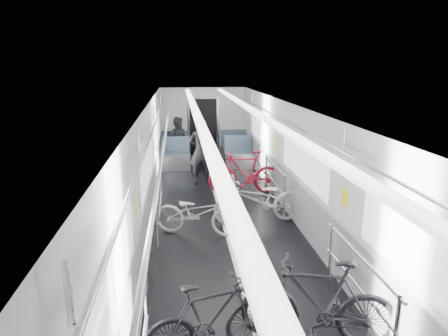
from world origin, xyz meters
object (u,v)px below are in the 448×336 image
object	(u,v)px
bike_right_mid	(259,200)
bike_left_mid	(211,319)
person_standing	(201,152)
person_seated	(177,140)
bike_right_near	(318,302)
bike_right_far	(245,172)
bike_left_far	(198,213)
bike_aisle	(218,170)

from	to	relation	value
bike_right_mid	bike_left_mid	bearing A→B (deg)	-23.78
person_standing	person_seated	bearing A→B (deg)	-64.61
bike_right_near	bike_right_far	distance (m)	5.63
bike_right_near	bike_right_far	world-z (taller)	bike_right_far
bike_left_mid	person_seated	distance (m)	9.24
bike_right_mid	person_seated	world-z (taller)	person_seated
bike_left_far	person_standing	xyz separation A→B (m)	(0.27, 3.31, 0.47)
bike_right_near	bike_right_mid	size ratio (longest dim) A/B	0.95
bike_left_far	bike_right_near	world-z (taller)	bike_right_near
bike_right_far	bike_aisle	world-z (taller)	bike_right_far
person_standing	bike_right_mid	bearing A→B (deg)	121.07
bike_right_near	bike_aisle	world-z (taller)	bike_right_near
bike_right_far	person_standing	world-z (taller)	person_standing
bike_left_far	bike_right_near	bearing A→B (deg)	-142.47
bike_left_far	person_seated	bearing A→B (deg)	20.32
bike_right_near	person_seated	world-z (taller)	person_seated
bike_left_mid	bike_right_mid	bearing A→B (deg)	-33.13
person_standing	bike_aisle	bearing A→B (deg)	178.39
bike_right_far	bike_left_mid	bearing A→B (deg)	-7.16
bike_left_far	bike_right_near	distance (m)	3.49
bike_right_near	person_seated	bearing A→B (deg)	-155.53
bike_left_mid	person_standing	size ratio (longest dim) A/B	0.85
bike_left_far	bike_aisle	size ratio (longest dim) A/B	1.06
bike_left_mid	bike_right_far	size ratio (longest dim) A/B	0.83
bike_right_mid	person_seated	bearing A→B (deg)	-167.62
bike_right_near	bike_aisle	xyz separation A→B (m)	(-0.54, 6.48, -0.12)
bike_right_mid	bike_left_far	bearing A→B (deg)	-75.44
bike_left_far	bike_right_far	distance (m)	2.71
bike_right_mid	bike_right_far	size ratio (longest dim) A/B	1.02
bike_left_mid	bike_right_near	xyz separation A→B (m)	(1.26, 0.07, 0.08)
bike_left_far	bike_aisle	xyz separation A→B (m)	(0.70, 3.21, -0.02)
bike_left_far	person_standing	distance (m)	3.36
bike_left_mid	bike_aisle	xyz separation A→B (m)	(0.72, 6.55, -0.05)
bike_aisle	person_standing	xyz separation A→B (m)	(-0.43, 0.10, 0.49)
bike_right_far	bike_aisle	distance (m)	1.06
bike_right_mid	person_seated	xyz separation A→B (m)	(-1.67, 5.44, 0.26)
bike_left_mid	bike_aisle	bearing A→B (deg)	-20.28
bike_left_far	bike_aisle	world-z (taller)	bike_left_far
bike_left_far	bike_aisle	bearing A→B (deg)	4.36
bike_aisle	person_seated	xyz separation A→B (m)	(-1.08, 2.68, 0.34)
bike_left_far	person_seated	size ratio (longest dim) A/B	1.11
bike_right_near	person_standing	world-z (taller)	person_standing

